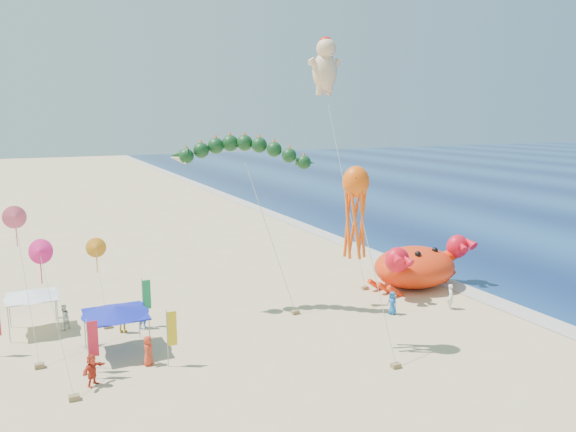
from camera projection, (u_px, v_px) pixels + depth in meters
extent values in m
plane|color=#D1B784|center=(327.00, 311.00, 38.63)|extent=(320.00, 320.00, 0.00)
plane|color=silver|center=(461.00, 288.00, 43.66)|extent=(320.00, 320.00, 0.00)
ellipsoid|color=red|center=(414.00, 267.00, 43.93)|extent=(7.59, 6.70, 3.16)
sphere|color=red|center=(387.00, 258.00, 41.02)|extent=(1.88, 1.88, 1.88)
sphere|color=black|center=(414.00, 254.00, 42.28)|extent=(0.49, 0.49, 0.49)
sphere|color=red|center=(462.00, 249.00, 43.99)|extent=(1.88, 1.88, 1.88)
sphere|color=black|center=(435.00, 251.00, 43.12)|extent=(0.49, 0.49, 0.49)
cone|color=#0D3215|center=(181.00, 156.00, 35.61)|extent=(1.29, 0.95, 1.05)
cylinder|color=#B2B2B2|center=(270.00, 238.00, 37.79)|extent=(2.58, 2.64, 10.07)
cube|color=olive|center=(295.00, 312.00, 38.07)|extent=(0.50, 0.35, 0.25)
ellipsoid|color=#F3BF94|center=(325.00, 72.00, 46.26)|extent=(2.12, 1.75, 3.12)
sphere|color=#F3BF94|center=(326.00, 48.00, 45.76)|extent=(1.63, 1.63, 1.63)
ellipsoid|color=red|center=(326.00, 41.00, 45.74)|extent=(1.06, 1.06, 0.74)
cylinder|color=#B2B2B2|center=(344.00, 184.00, 44.94)|extent=(0.17, 6.65, 15.45)
cube|color=olive|center=(365.00, 288.00, 43.41)|extent=(0.50, 0.35, 0.25)
ellipsoid|color=#FD570D|center=(356.00, 182.00, 30.99)|extent=(1.54, 1.39, 1.77)
cylinder|color=#B2B2B2|center=(375.00, 277.00, 30.53)|extent=(0.69, 3.40, 9.03)
cube|color=olive|center=(396.00, 366.00, 29.98)|extent=(0.50, 0.35, 0.25)
cylinder|color=gray|center=(91.00, 348.00, 29.82)|extent=(0.06, 0.06, 2.20)
cylinder|color=gray|center=(150.00, 338.00, 31.13)|extent=(0.06, 0.06, 2.20)
cylinder|color=gray|center=(85.00, 328.00, 32.60)|extent=(0.06, 0.06, 2.20)
cylinder|color=gray|center=(139.00, 320.00, 33.91)|extent=(0.06, 0.06, 2.20)
cube|color=#121BA4|center=(115.00, 314.00, 31.66)|extent=(3.36, 3.36, 0.08)
cone|color=#121BA4|center=(115.00, 310.00, 31.62)|extent=(3.70, 3.70, 0.45)
cylinder|color=gray|center=(9.00, 325.00, 33.12)|extent=(0.06, 0.06, 2.20)
cylinder|color=gray|center=(58.00, 318.00, 34.25)|extent=(0.06, 0.06, 2.20)
cylinder|color=gray|center=(10.00, 311.00, 35.52)|extent=(0.06, 0.06, 2.20)
cylinder|color=gray|center=(55.00, 305.00, 36.65)|extent=(0.06, 0.06, 2.20)
cube|color=white|center=(32.00, 297.00, 34.68)|extent=(2.94, 2.94, 0.08)
cone|color=white|center=(31.00, 293.00, 34.64)|extent=(3.23, 3.23, 0.45)
cylinder|color=gray|center=(167.00, 338.00, 29.87)|extent=(0.05, 0.05, 3.20)
cube|color=gold|center=(172.00, 329.00, 29.90)|extent=(0.50, 0.04, 1.90)
cylinder|color=gray|center=(88.00, 349.00, 28.51)|extent=(0.05, 0.05, 3.20)
cube|color=red|center=(93.00, 339.00, 28.54)|extent=(0.50, 0.04, 1.90)
cylinder|color=gray|center=(143.00, 303.00, 35.53)|extent=(0.05, 0.05, 3.20)
cube|color=#178F4C|center=(147.00, 295.00, 35.56)|extent=(0.50, 0.04, 1.90)
imported|color=silver|center=(64.00, 317.00, 35.19)|extent=(1.00, 0.96, 1.63)
imported|color=red|center=(92.00, 370.00, 27.89)|extent=(1.46, 1.39, 1.65)
imported|color=#1E60B0|center=(392.00, 303.00, 37.92)|extent=(0.70, 0.88, 1.58)
imported|color=white|center=(451.00, 297.00, 38.93)|extent=(0.67, 0.77, 1.79)
imported|color=blue|center=(143.00, 315.00, 35.39)|extent=(0.77, 0.69, 1.78)
imported|color=red|center=(148.00, 350.00, 30.22)|extent=(0.76, 0.93, 1.64)
imported|color=gold|center=(123.00, 318.00, 34.67)|extent=(1.16, 0.95, 1.85)
cone|color=orange|center=(96.00, 248.00, 36.57)|extent=(1.30, 0.51, 1.32)
cylinder|color=#B2B2B2|center=(105.00, 288.00, 35.76)|extent=(0.54, 3.04, 4.57)
cube|color=olive|center=(115.00, 330.00, 34.94)|extent=(0.50, 0.35, 0.25)
cone|color=#F3516C|center=(15.00, 217.00, 31.63)|extent=(1.30, 0.51, 1.32)
cylinder|color=#B2B2B2|center=(26.00, 288.00, 31.07)|extent=(0.55, 3.04, 7.42)
cube|color=olive|center=(37.00, 361.00, 30.51)|extent=(0.50, 0.35, 0.25)
cone|color=#E7196F|center=(40.00, 252.00, 28.49)|extent=(1.30, 0.51, 1.32)
cylinder|color=#B2B2B2|center=(51.00, 321.00, 27.83)|extent=(0.55, 3.04, 6.26)
cube|color=olive|center=(63.00, 392.00, 27.16)|extent=(0.50, 0.35, 0.25)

